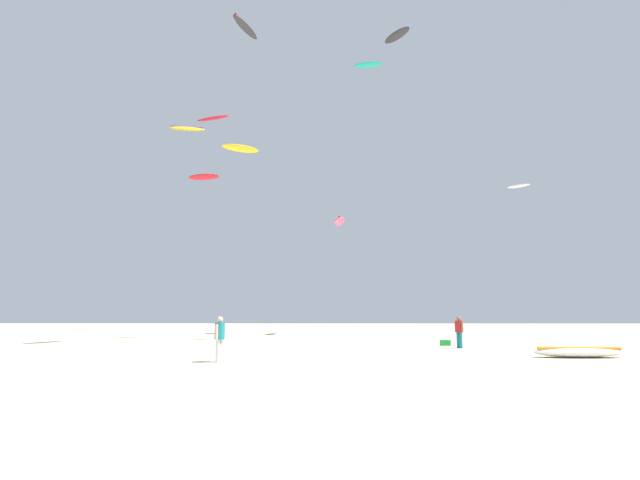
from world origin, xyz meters
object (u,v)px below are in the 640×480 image
(person_foreground, at_px, (220,335))
(kite_aloft_3, at_px, (204,177))
(kite_aloft_2, at_px, (245,27))
(kite_aloft_7, at_px, (368,65))
(kite_aloft_6, at_px, (187,128))
(cooler_box, at_px, (445,343))
(kite_aloft_0, at_px, (397,35))
(person_midground, at_px, (459,329))
(kite_grounded_near, at_px, (579,352))
(kite_aloft_4, at_px, (213,118))
(kite_aloft_5, at_px, (339,222))
(kite_aloft_1, at_px, (519,186))
(kite_aloft_8, at_px, (241,148))

(person_foreground, relative_size, kite_aloft_3, 0.50)
(kite_aloft_2, height_order, kite_aloft_7, kite_aloft_2)
(kite_aloft_6, xyz_separation_m, kite_aloft_7, (19.49, -21.30, -3.42))
(cooler_box, bearing_deg, kite_aloft_7, 129.12)
(kite_aloft_6, bearing_deg, person_foreground, -70.93)
(kite_aloft_6, bearing_deg, kite_aloft_3, -55.46)
(kite_aloft_0, height_order, kite_aloft_2, kite_aloft_0)
(person_midground, bearing_deg, kite_grounded_near, -90.13)
(cooler_box, distance_m, kite_aloft_3, 32.83)
(cooler_box, bearing_deg, kite_aloft_4, 130.95)
(person_midground, distance_m, kite_grounded_near, 6.47)
(person_midground, relative_size, kite_aloft_3, 0.48)
(kite_grounded_near, height_order, kite_aloft_6, kite_aloft_6)
(kite_grounded_near, height_order, kite_aloft_3, kite_aloft_3)
(kite_grounded_near, relative_size, kite_aloft_5, 1.11)
(person_midground, relative_size, kite_aloft_7, 0.79)
(kite_aloft_0, distance_m, kite_aloft_1, 19.94)
(kite_aloft_2, distance_m, kite_aloft_7, 9.20)
(kite_aloft_4, bearing_deg, kite_aloft_2, -71.38)
(kite_grounded_near, distance_m, kite_aloft_7, 24.24)
(kite_aloft_6, bearing_deg, kite_aloft_4, -42.93)
(kite_aloft_1, bearing_deg, person_foreground, -129.00)
(kite_aloft_8, bearing_deg, person_foreground, -81.95)
(kite_aloft_4, bearing_deg, kite_aloft_5, -35.87)
(kite_aloft_2, relative_size, kite_aloft_8, 1.06)
(kite_aloft_8, bearing_deg, kite_aloft_1, 27.85)
(person_midground, bearing_deg, kite_aloft_3, 95.27)
(kite_aloft_3, bearing_deg, kite_aloft_1, -0.21)
(kite_aloft_1, distance_m, kite_aloft_5, 21.25)
(kite_aloft_4, bearing_deg, kite_aloft_3, -104.83)
(kite_aloft_0, bearing_deg, kite_aloft_3, 156.04)
(person_midground, distance_m, kite_aloft_3, 33.90)
(person_foreground, distance_m, person_midground, 13.56)
(kite_aloft_4, bearing_deg, cooler_box, -49.05)
(cooler_box, xyz_separation_m, kite_aloft_7, (-3.82, 4.70, 19.68))
(kite_aloft_2, distance_m, kite_aloft_3, 21.76)
(kite_aloft_1, bearing_deg, kite_aloft_6, 171.84)
(kite_aloft_1, bearing_deg, kite_aloft_2, -142.09)
(person_foreground, relative_size, kite_aloft_6, 0.42)
(cooler_box, bearing_deg, person_foreground, -140.54)
(kite_aloft_3, bearing_deg, person_midground, -48.62)
(kite_aloft_1, distance_m, kite_aloft_3, 32.93)
(kite_aloft_0, relative_size, kite_aloft_8, 1.04)
(kite_aloft_4, distance_m, kite_aloft_7, 23.78)
(cooler_box, distance_m, kite_aloft_7, 20.59)
(person_foreground, bearing_deg, kite_grounded_near, 27.43)
(kite_grounded_near, xyz_separation_m, kite_aloft_1, (9.02, 27.91, 14.57))
(kite_aloft_6, bearing_deg, cooler_box, -48.12)
(kite_aloft_5, distance_m, kite_aloft_8, 10.62)
(kite_grounded_near, height_order, kite_aloft_8, kite_aloft_8)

